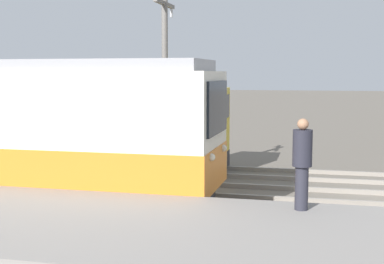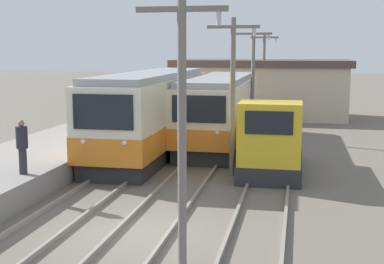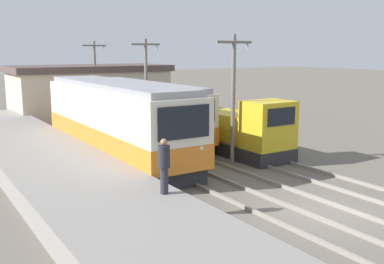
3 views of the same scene
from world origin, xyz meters
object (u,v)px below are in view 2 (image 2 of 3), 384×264
at_px(commuter_train_center, 220,113).
at_px(catenary_mast_near, 182,121).
at_px(catenary_mast_far, 253,78).
at_px(commuter_train_left, 152,116).
at_px(catenary_mast_distant, 264,71).
at_px(shunting_locomotive, 272,143).
at_px(person_on_platform, 22,145).
at_px(catenary_mast_mid, 233,90).

distance_m(commuter_train_center, catenary_mast_near, 16.25).
relative_size(catenary_mast_near, catenary_mast_far, 1.00).
relative_size(commuter_train_left, catenary_mast_near, 2.15).
bearing_deg(catenary_mast_distant, shunting_locomotive, -85.10).
relative_size(shunting_locomotive, person_on_platform, 3.07).
height_order(shunting_locomotive, catenary_mast_far, catenary_mast_far).
xyz_separation_m(commuter_train_left, catenary_mast_near, (4.31, -13.01, 1.58)).
relative_size(shunting_locomotive, catenary_mast_near, 0.91).
height_order(commuter_train_left, person_on_platform, commuter_train_left).
xyz_separation_m(commuter_train_center, catenary_mast_mid, (1.51, -7.02, 1.71)).
bearing_deg(catenary_mast_mid, catenary_mast_near, -90.00).
distance_m(commuter_train_center, catenary_mast_distant, 11.35).
xyz_separation_m(catenary_mast_far, catenary_mast_distant, (0.00, 9.07, 0.00)).
bearing_deg(catenary_mast_far, shunting_locomotive, -79.86).
distance_m(catenary_mast_mid, catenary_mast_far, 9.07).
distance_m(catenary_mast_far, person_on_platform, 15.18).
bearing_deg(catenary_mast_mid, commuter_train_left, 137.57).
bearing_deg(shunting_locomotive, catenary_mast_distant, 94.90).
bearing_deg(catenary_mast_mid, commuter_train_center, 102.14).
bearing_deg(commuter_train_left, catenary_mast_mid, -42.43).
distance_m(commuter_train_left, shunting_locomotive, 6.65).
relative_size(catenary_mast_near, person_on_platform, 3.38).
xyz_separation_m(commuter_train_left, catenary_mast_mid, (4.31, -3.94, 1.58)).
bearing_deg(catenary_mast_distant, person_on_platform, -105.54).
height_order(shunting_locomotive, catenary_mast_distant, catenary_mast_distant).
xyz_separation_m(commuter_train_left, shunting_locomotive, (5.80, -3.21, -0.57)).
height_order(commuter_train_center, catenary_mast_mid, catenary_mast_mid).
xyz_separation_m(catenary_mast_near, catenary_mast_far, (0.00, 18.14, 0.00)).
bearing_deg(catenary_mast_near, catenary_mast_mid, 90.00).
distance_m(catenary_mast_near, catenary_mast_distant, 27.21).
bearing_deg(person_on_platform, commuter_train_center, 67.52).
height_order(shunting_locomotive, catenary_mast_mid, catenary_mast_mid).
relative_size(commuter_train_left, catenary_mast_mid, 2.15).
xyz_separation_m(catenary_mast_distant, person_on_platform, (-6.33, -22.78, -1.53)).
bearing_deg(commuter_train_center, person_on_platform, -112.48).
xyz_separation_m(shunting_locomotive, catenary_mast_far, (-1.49, 8.34, 2.15)).
bearing_deg(shunting_locomotive, commuter_train_center, 115.52).
height_order(catenary_mast_mid, catenary_mast_distant, same).
xyz_separation_m(commuter_train_left, person_on_platform, (-2.03, -8.58, 0.05)).
bearing_deg(person_on_platform, catenary_mast_distant, 74.46).
relative_size(catenary_mast_near, catenary_mast_distant, 1.00).
relative_size(commuter_train_center, catenary_mast_near, 2.00).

